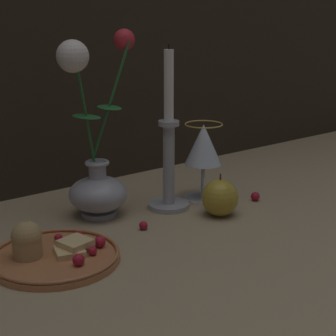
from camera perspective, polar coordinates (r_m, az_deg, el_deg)
name	(u,v)px	position (r m, az deg, el deg)	size (l,w,h in m)	color
ground_plane	(160,225)	(1.07, -0.78, -5.79)	(2.40, 2.40, 0.00)	#9E8966
vase	(96,163)	(1.10, -7.35, 0.50)	(0.17, 0.12, 0.36)	#A3A3A8
plate_with_pastries	(51,253)	(0.94, -11.79, -8.41)	(0.21, 0.21, 0.07)	#B77042
wine_glass	(203,148)	(1.19, 3.61, 2.08)	(0.08, 0.08, 0.16)	silver
candlestick	(169,158)	(1.13, 0.07, 1.03)	(0.09, 0.09, 0.33)	#A3A3A8
apple_beside_vase	(220,198)	(1.11, 5.29, -3.02)	(0.07, 0.07, 0.09)	#B2932D
berry_near_plate	(255,196)	(1.21, 8.86, -2.86)	(0.02, 0.02, 0.02)	#AD192D
berry_front_center	(144,226)	(1.05, -2.44, -5.89)	(0.02, 0.02, 0.02)	#AD192D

